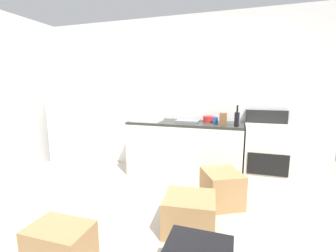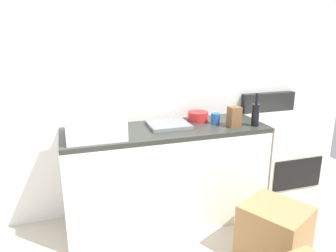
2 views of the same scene
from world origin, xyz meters
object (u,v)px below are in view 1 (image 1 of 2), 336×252
Objects in this scene: cardboard_box_large at (61,251)px; cardboard_box_medium at (190,214)px; stove_oven at (265,155)px; microwave at (147,113)px; mixing_bowl at (209,119)px; cardboard_box_small at (222,188)px; knife_block at (223,119)px; coffee_mug at (215,120)px; refrigerator at (76,122)px; wine_bottle at (237,119)px.

cardboard_box_large is 0.93× the size of cardboard_box_medium.
microwave reaches higher than stove_oven.
stove_oven is 0.99m from mixing_bowl.
stove_oven reaches higher than cardboard_box_large.
mixing_bowl reaches higher than cardboard_box_small.
knife_block reaches higher than mixing_bowl.
coffee_mug is (1.09, 0.08, -0.09)m from microwave.
coffee_mug is 1.07m from cardboard_box_small.
refrigerator is 2.66m from knife_block.
wine_bottle reaches higher than microwave.
mixing_bowl is 0.41× the size of cardboard_box_small.
knife_block reaches higher than cardboard_box_medium.
microwave is 1.01m from mixing_bowl.
coffee_mug is 0.18m from knife_block.
refrigerator reaches higher than stove_oven.
microwave is 1.53× the size of wine_bottle.
cardboard_box_medium is 0.70m from cardboard_box_small.
cardboard_box_large is 1.00× the size of cardboard_box_small.
stove_oven is 3.67× the size of wine_bottle.
knife_block is at bearing -167.28° from stove_oven.
wine_bottle is 1.54m from cardboard_box_medium.
coffee_mug is 0.53× the size of mixing_bowl.
refrigerator is 2.85m from wine_bottle.
cardboard_box_medium is at bearing -112.42° from cardboard_box_small.
stove_oven is at bearing 53.77° from cardboard_box_large.
cardboard_box_large is (-0.92, -2.25, -0.74)m from coffee_mug.
cardboard_box_small is at bearing -76.65° from coffee_mug.
coffee_mug is 0.18m from mixing_bowl.
microwave is (1.44, -0.04, 0.22)m from refrigerator.
refrigerator reaches higher than cardboard_box_large.
cardboard_box_medium is at bearing -93.64° from coffee_mug.
mixing_bowl is at bearing 144.40° from wine_bottle.
coffee_mug is at bearing 67.83° from cardboard_box_large.
cardboard_box_small is (0.29, -0.90, -0.73)m from mixing_bowl.
stove_oven is 1.92m from microwave.
refrigerator reaches higher than mixing_bowl.
mixing_bowl is at bearing 4.30° from refrigerator.
cardboard_box_large is (-1.66, -2.26, -0.26)m from stove_oven.
cardboard_box_small is (1.09, 1.49, 0.00)m from cardboard_box_large.
wine_bottle reaches higher than cardboard_box_small.
knife_block is at bearing -1.83° from refrigerator.
wine_bottle reaches higher than knife_block.
cardboard_box_large is at bearing -112.17° from coffee_mug.
wine_bottle is at bearing 77.20° from cardboard_box_small.
refrigerator is 3.48× the size of cardboard_box_small.
coffee_mug is (-0.31, 0.16, -0.06)m from wine_bottle.
microwave is at bearing 94.64° from cardboard_box_large.
mixing_bowl is at bearing 131.62° from knife_block.
refrigerator is 2.80m from cardboard_box_large.
knife_block is at bearing -2.03° from microwave.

